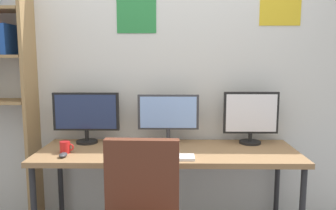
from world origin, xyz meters
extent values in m
cube|color=silver|center=(0.00, 1.02, 1.30)|extent=(4.42, 0.10, 2.60)
cube|color=#287F3D|center=(-0.27, 0.97, 1.87)|extent=(0.34, 0.01, 0.42)
cube|color=#936D47|center=(0.00, 0.60, 0.72)|extent=(2.02, 0.68, 0.04)
cylinder|color=#262628|center=(-0.96, 0.89, 0.35)|extent=(0.04, 0.04, 0.70)
cylinder|color=#262628|center=(0.96, 0.89, 0.35)|extent=(0.04, 0.04, 0.70)
cube|color=#9E7A4C|center=(-1.16, 0.83, 0.99)|extent=(0.03, 0.28, 1.99)
cube|color=red|center=(-1.37, 0.84, 1.61)|extent=(0.05, 0.22, 0.26)
cube|color=#1E4799|center=(-1.31, 0.82, 1.61)|extent=(0.04, 0.22, 0.25)
cube|color=#592D1E|center=(-0.14, -0.07, 0.75)|extent=(0.44, 0.08, 0.48)
cylinder|color=black|center=(-0.69, 0.81, 0.75)|extent=(0.18, 0.18, 0.02)
cylinder|color=black|center=(-0.69, 0.81, 0.80)|extent=(0.03, 0.03, 0.09)
cube|color=black|center=(-0.69, 0.81, 1.01)|extent=(0.56, 0.03, 0.32)
cube|color=navy|center=(-0.69, 0.80, 1.01)|extent=(0.51, 0.01, 0.29)
cylinder|color=#38383D|center=(0.00, 0.81, 0.75)|extent=(0.18, 0.18, 0.02)
cylinder|color=#38383D|center=(0.00, 0.81, 0.81)|extent=(0.03, 0.03, 0.10)
cube|color=#38383D|center=(0.00, 0.81, 1.01)|extent=(0.51, 0.03, 0.29)
cube|color=#8CB2F2|center=(0.00, 0.80, 1.01)|extent=(0.47, 0.01, 0.26)
cylinder|color=black|center=(0.69, 0.81, 0.75)|extent=(0.18, 0.18, 0.02)
cylinder|color=black|center=(0.69, 0.81, 0.79)|extent=(0.03, 0.03, 0.07)
cube|color=black|center=(0.69, 0.81, 1.00)|extent=(0.46, 0.03, 0.35)
cube|color=white|center=(0.69, 0.80, 1.00)|extent=(0.42, 0.01, 0.31)
cube|color=silver|center=(0.00, 0.37, 0.75)|extent=(0.39, 0.13, 0.02)
ellipsoid|color=#38383D|center=(-0.76, 0.40, 0.76)|extent=(0.06, 0.10, 0.03)
cube|color=#2D2D2D|center=(-0.24, 0.57, 0.75)|extent=(0.32, 0.22, 0.02)
cylinder|color=red|center=(-0.78, 0.51, 0.79)|extent=(0.08, 0.08, 0.09)
torus|color=red|center=(-0.74, 0.51, 0.79)|extent=(0.06, 0.01, 0.06)
camera|label=1|loc=(0.03, -1.97, 1.46)|focal=36.05mm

